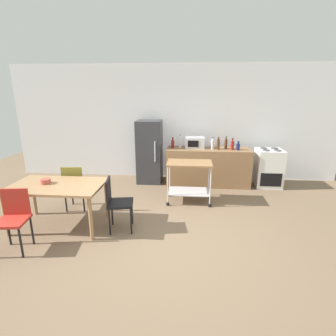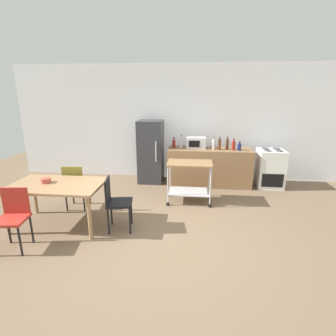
{
  "view_description": "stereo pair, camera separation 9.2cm",
  "coord_description": "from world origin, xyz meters",
  "px_view_note": "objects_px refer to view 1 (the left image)",
  "views": [
    {
      "loc": [
        0.47,
        -3.64,
        2.21
      ],
      "look_at": [
        0.04,
        1.2,
        0.8
      ],
      "focal_mm": 28.07,
      "sensor_mm": 36.0,
      "label": 1
    },
    {
      "loc": [
        0.56,
        -3.64,
        2.21
      ],
      "look_at": [
        0.04,
        1.2,
        0.8
      ],
      "focal_mm": 28.07,
      "sensor_mm": 36.0,
      "label": 2
    }
  ],
  "objects_px": {
    "bottle_vinegar": "(180,143)",
    "bottle_sesame_oil": "(226,144)",
    "dining_table": "(57,189)",
    "kitchen_cart": "(189,175)",
    "chair_red": "(14,216)",
    "bottle_olive_oil": "(212,144)",
    "chair_olive": "(75,184)",
    "bottle_soda": "(232,145)",
    "bottle_wine": "(218,144)",
    "microwave": "(195,143)",
    "refrigerator": "(150,152)",
    "fruit_bowl": "(46,181)",
    "bottle_soy_sauce": "(238,147)",
    "chair_black": "(116,201)",
    "bottle_hot_sauce": "(173,143)",
    "stove_oven": "(268,168)"
  },
  "relations": [
    {
      "from": "chair_red",
      "to": "bottle_olive_oil",
      "type": "relative_size",
      "value": 3.13
    },
    {
      "from": "refrigerator",
      "to": "fruit_bowl",
      "type": "height_order",
      "value": "refrigerator"
    },
    {
      "from": "bottle_olive_oil",
      "to": "bottle_soda",
      "type": "xyz_separation_m",
      "value": [
        0.46,
        -0.04,
        -0.0
      ]
    },
    {
      "from": "chair_olive",
      "to": "bottle_wine",
      "type": "xyz_separation_m",
      "value": [
        2.83,
        1.64,
        0.51
      ]
    },
    {
      "from": "chair_olive",
      "to": "chair_black",
      "type": "distance_m",
      "value": 1.22
    },
    {
      "from": "bottle_wine",
      "to": "bottle_soda",
      "type": "distance_m",
      "value": 0.33
    },
    {
      "from": "kitchen_cart",
      "to": "bottle_olive_oil",
      "type": "xyz_separation_m",
      "value": [
        0.53,
        1.09,
        0.44
      ]
    },
    {
      "from": "bottle_sesame_oil",
      "to": "dining_table",
      "type": "bearing_deg",
      "value": -141.3
    },
    {
      "from": "microwave",
      "to": "bottle_sesame_oil",
      "type": "distance_m",
      "value": 0.74
    },
    {
      "from": "fruit_bowl",
      "to": "dining_table",
      "type": "bearing_deg",
      "value": -9.38
    },
    {
      "from": "microwave",
      "to": "bottle_wine",
      "type": "height_order",
      "value": "bottle_wine"
    },
    {
      "from": "kitchen_cart",
      "to": "microwave",
      "type": "xyz_separation_m",
      "value": [
        0.11,
        1.2,
        0.46
      ]
    },
    {
      "from": "microwave",
      "to": "bottle_olive_oil",
      "type": "bearing_deg",
      "value": -15.29
    },
    {
      "from": "kitchen_cart",
      "to": "bottle_soy_sauce",
      "type": "distance_m",
      "value": 1.58
    },
    {
      "from": "bottle_olive_oil",
      "to": "fruit_bowl",
      "type": "relative_size",
      "value": 1.76
    },
    {
      "from": "fruit_bowl",
      "to": "bottle_soy_sauce",
      "type": "bearing_deg",
      "value": 32.7
    },
    {
      "from": "dining_table",
      "to": "kitchen_cart",
      "type": "bearing_deg",
      "value": 29.88
    },
    {
      "from": "chair_black",
      "to": "bottle_vinegar",
      "type": "relative_size",
      "value": 2.82
    },
    {
      "from": "bottle_olive_oil",
      "to": "dining_table",
      "type": "bearing_deg",
      "value": -139.13
    },
    {
      "from": "bottle_sesame_oil",
      "to": "bottle_soy_sauce",
      "type": "xyz_separation_m",
      "value": [
        0.27,
        -0.15,
        -0.04
      ]
    },
    {
      "from": "bottle_sesame_oil",
      "to": "fruit_bowl",
      "type": "xyz_separation_m",
      "value": [
        -3.22,
        -2.38,
        -0.23
      ]
    },
    {
      "from": "bottle_soy_sauce",
      "to": "bottle_olive_oil",
      "type": "bearing_deg",
      "value": 174.65
    },
    {
      "from": "microwave",
      "to": "bottle_soy_sauce",
      "type": "xyz_separation_m",
      "value": [
        1.01,
        -0.17,
        -0.05
      ]
    },
    {
      "from": "chair_olive",
      "to": "bottle_hot_sauce",
      "type": "distance_m",
      "value": 2.54
    },
    {
      "from": "chair_olive",
      "to": "bottle_wine",
      "type": "height_order",
      "value": "bottle_wine"
    },
    {
      "from": "chair_olive",
      "to": "bottle_soda",
      "type": "distance_m",
      "value": 3.58
    },
    {
      "from": "stove_oven",
      "to": "bottle_soda",
      "type": "height_order",
      "value": "bottle_soda"
    },
    {
      "from": "dining_table",
      "to": "bottle_sesame_oil",
      "type": "relative_size",
      "value": 5.13
    },
    {
      "from": "chair_red",
      "to": "fruit_bowl",
      "type": "xyz_separation_m",
      "value": [
        0.1,
        0.74,
        0.27
      ]
    },
    {
      "from": "microwave",
      "to": "kitchen_cart",
      "type": "bearing_deg",
      "value": -95.41
    },
    {
      "from": "bottle_wine",
      "to": "stove_oven",
      "type": "bearing_deg",
      "value": 3.48
    },
    {
      "from": "refrigerator",
      "to": "microwave",
      "type": "distance_m",
      "value": 1.15
    },
    {
      "from": "dining_table",
      "to": "kitchen_cart",
      "type": "relative_size",
      "value": 1.65
    },
    {
      "from": "chair_olive",
      "to": "microwave",
      "type": "height_order",
      "value": "microwave"
    },
    {
      "from": "bottle_hot_sauce",
      "to": "bottle_soda",
      "type": "distance_m",
      "value": 1.42
    },
    {
      "from": "chair_red",
      "to": "chair_black",
      "type": "distance_m",
      "value": 1.46
    },
    {
      "from": "stove_oven",
      "to": "refrigerator",
      "type": "bearing_deg",
      "value": 178.4
    },
    {
      "from": "bottle_vinegar",
      "to": "bottle_sesame_oil",
      "type": "distance_m",
      "value": 1.09
    },
    {
      "from": "stove_oven",
      "to": "fruit_bowl",
      "type": "height_order",
      "value": "stove_oven"
    },
    {
      "from": "dining_table",
      "to": "chair_red",
      "type": "bearing_deg",
      "value": -113.24
    },
    {
      "from": "microwave",
      "to": "bottle_olive_oil",
      "type": "xyz_separation_m",
      "value": [
        0.42,
        -0.11,
        -0.02
      ]
    },
    {
      "from": "refrigerator",
      "to": "bottle_vinegar",
      "type": "xyz_separation_m",
      "value": [
        0.77,
        -0.05,
        0.26
      ]
    },
    {
      "from": "bottle_olive_oil",
      "to": "bottle_sesame_oil",
      "type": "relative_size",
      "value": 0.97
    },
    {
      "from": "dining_table",
      "to": "bottle_hot_sauce",
      "type": "bearing_deg",
      "value": 54.66
    },
    {
      "from": "dining_table",
      "to": "bottle_soda",
      "type": "relative_size",
      "value": 5.46
    },
    {
      "from": "bottle_sesame_oil",
      "to": "bottle_soy_sauce",
      "type": "distance_m",
      "value": 0.31
    },
    {
      "from": "dining_table",
      "to": "bottle_soy_sauce",
      "type": "bearing_deg",
      "value": 34.68
    },
    {
      "from": "chair_olive",
      "to": "bottle_soy_sauce",
      "type": "distance_m",
      "value": 3.69
    },
    {
      "from": "chair_olive",
      "to": "fruit_bowl",
      "type": "bearing_deg",
      "value": 67.78
    },
    {
      "from": "refrigerator",
      "to": "bottle_soda",
      "type": "bearing_deg",
      "value": -4.93
    }
  ]
}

